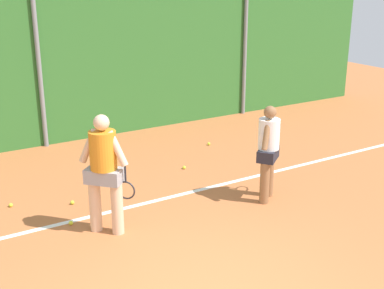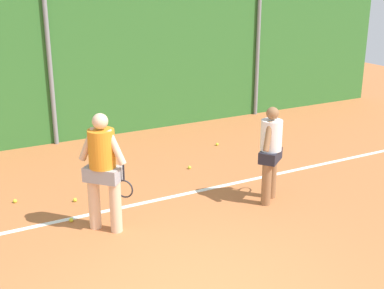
{
  "view_description": "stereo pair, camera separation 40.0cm",
  "coord_description": "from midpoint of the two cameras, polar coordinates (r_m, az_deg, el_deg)",
  "views": [
    {
      "loc": [
        -2.89,
        -4.33,
        3.71
      ],
      "look_at": [
        1.02,
        2.13,
        1.18
      ],
      "focal_mm": 48.3,
      "sensor_mm": 36.0,
      "label": 1
    },
    {
      "loc": [
        -2.54,
        -4.53,
        3.71
      ],
      "look_at": [
        1.02,
        2.13,
        1.18
      ],
      "focal_mm": 48.3,
      "sensor_mm": 36.0,
      "label": 2
    }
  ],
  "objects": [
    {
      "name": "tennis_ball_7",
      "position": [
        10.24,
        0.84,
        -2.55
      ],
      "size": [
        0.07,
        0.07,
        0.07
      ],
      "primitive_type": "sphere",
      "color": "#CCDB33",
      "rests_on": "ground_plane"
    },
    {
      "name": "fence_post_center",
      "position": [
        11.67,
        -14.48,
        8.69
      ],
      "size": [
        0.1,
        0.1,
        3.68
      ],
      "primitive_type": "cylinder",
      "color": "gray",
      "rests_on": "ground_plane"
    },
    {
      "name": "ground_plane",
      "position": [
        7.94,
        -4.82,
        -9.43
      ],
      "size": [
        29.2,
        29.2,
        0.0
      ],
      "primitive_type": "plane",
      "color": "#B76638"
    },
    {
      "name": "hedge_fence_backdrop",
      "position": [
        11.85,
        -14.67,
        8.53
      ],
      "size": [
        18.98,
        0.25,
        3.56
      ],
      "primitive_type": "cube",
      "color": "#33702D",
      "rests_on": "ground_plane"
    },
    {
      "name": "tennis_ball_3",
      "position": [
        8.31,
        -11.84,
        -8.18
      ],
      "size": [
        0.07,
        0.07,
        0.07
      ],
      "primitive_type": "sphere",
      "color": "#CCDB33",
      "rests_on": "ground_plane"
    },
    {
      "name": "player_foreground_near",
      "position": [
        8.66,
        10.0,
        -0.56
      ],
      "size": [
        0.6,
        0.57,
        1.65
      ],
      "rotation": [
        0.0,
        0.0,
        0.66
      ],
      "color": "#8C603D",
      "rests_on": "ground_plane"
    },
    {
      "name": "player_midcourt",
      "position": [
        7.6,
        -8.33,
        -2.42
      ],
      "size": [
        0.65,
        0.6,
        1.82
      ],
      "rotation": [
        0.0,
        0.0,
        5.47
      ],
      "color": "beige",
      "rests_on": "ground_plane"
    },
    {
      "name": "tennis_ball_10",
      "position": [
        11.63,
        3.77,
        0.03
      ],
      "size": [
        0.07,
        0.07,
        0.07
      ],
      "primitive_type": "sphere",
      "color": "#CCDB33",
      "rests_on": "ground_plane"
    },
    {
      "name": "fence_post_right",
      "position": [
        14.0,
        8.12,
        10.63
      ],
      "size": [
        0.1,
        0.1,
        3.68
      ],
      "primitive_type": "cylinder",
      "color": "gray",
      "rests_on": "ground_plane"
    },
    {
      "name": "tennis_ball_6",
      "position": [
        8.99,
        -11.55,
        -6.02
      ],
      "size": [
        0.07,
        0.07,
        0.07
      ],
      "primitive_type": "sphere",
      "color": "#CCDB33",
      "rests_on": "ground_plane"
    },
    {
      "name": "court_baseline_paint",
      "position": [
        8.63,
        -7.06,
        -7.07
      ],
      "size": [
        13.87,
        0.1,
        0.01
      ],
      "primitive_type": "cube",
      "color": "white",
      "rests_on": "ground_plane"
    },
    {
      "name": "tennis_ball_0",
      "position": [
        9.21,
        -17.79,
        -5.98
      ],
      "size": [
        0.07,
        0.07,
        0.07
      ],
      "primitive_type": "sphere",
      "color": "#CCDB33",
      "rests_on": "ground_plane"
    }
  ]
}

